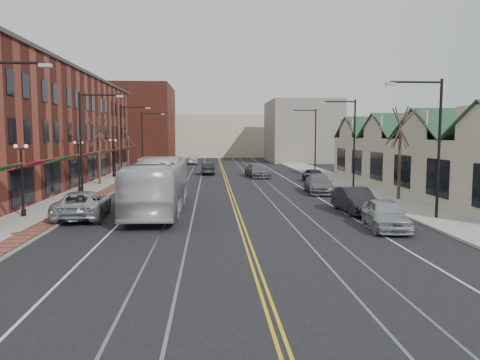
{
  "coord_description": "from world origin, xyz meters",
  "views": [
    {
      "loc": [
        -1.66,
        -20.23,
        5.01
      ],
      "look_at": [
        0.25,
        10.31,
        2.0
      ],
      "focal_mm": 35.0,
      "sensor_mm": 36.0,
      "label": 1
    }
  ],
  "objects": [
    {
      "name": "backdrop_left",
      "position": [
        -16.0,
        70.0,
        7.0
      ],
      "size": [
        14.0,
        18.0,
        14.0
      ],
      "primitive_type": "cube",
      "color": "maroon",
      "rests_on": "ground"
    },
    {
      "name": "parked_car_a",
      "position": [
        7.5,
        3.51,
        0.8
      ],
      "size": [
        2.44,
        4.9,
        1.61
      ],
      "primitive_type": "imported",
      "rotation": [
        0.0,
        0.0,
        -0.12
      ],
      "color": "#A4A8AB",
      "rests_on": "ground"
    },
    {
      "name": "streetlight_l_1",
      "position": [
        -11.05,
        16.0,
        5.03
      ],
      "size": [
        3.33,
        0.25,
        8.0
      ],
      "color": "black",
      "rests_on": "sidewalk_left"
    },
    {
      "name": "traffic_signal",
      "position": [
        -10.6,
        24.0,
        2.35
      ],
      "size": [
        0.18,
        0.15,
        3.8
      ],
      "color": "black",
      "rests_on": "sidewalk_left"
    },
    {
      "name": "parked_car_d",
      "position": [
        9.1,
        27.61,
        0.72
      ],
      "size": [
        2.1,
        4.39,
        1.45
      ],
      "primitive_type": "imported",
      "rotation": [
        0.0,
        0.0,
        0.1
      ],
      "color": "black",
      "rests_on": "ground"
    },
    {
      "name": "distant_car_far",
      "position": [
        -4.76,
        57.98,
        0.77
      ],
      "size": [
        2.12,
        4.62,
        1.54
      ],
      "primitive_type": "imported",
      "rotation": [
        0.0,
        0.0,
        3.21
      ],
      "color": "silver",
      "rests_on": "ground"
    },
    {
      "name": "ground",
      "position": [
        0.0,
        0.0,
        0.0
      ],
      "size": [
        160.0,
        160.0,
        0.0
      ],
      "primitive_type": "plane",
      "color": "black",
      "rests_on": "ground"
    },
    {
      "name": "tree_right_mid",
      "position": [
        12.5,
        14.0,
        3.75
      ],
      "size": [
        1.9,
        1.46,
        6.93
      ],
      "color": "#382B21",
      "rests_on": "sidewalk_right"
    },
    {
      "name": "sidewalk_left",
      "position": [
        -12.0,
        20.0,
        0.07
      ],
      "size": [
        4.0,
        120.0,
        0.15
      ],
      "primitive_type": "cube",
      "color": "gray",
      "rests_on": "ground"
    },
    {
      "name": "streetlight_r_1",
      "position": [
        11.05,
        22.0,
        5.03
      ],
      "size": [
        3.33,
        0.25,
        8.0
      ],
      "color": "black",
      "rests_on": "sidewalk_right"
    },
    {
      "name": "lamppost_l_2",
      "position": [
        -12.8,
        20.0,
        2.2
      ],
      "size": [
        0.84,
        0.28,
        4.27
      ],
      "color": "black",
      "rests_on": "sidewalk_left"
    },
    {
      "name": "distant_car_left",
      "position": [
        -2.04,
        37.73,
        0.72
      ],
      "size": [
        1.76,
        4.47,
        1.45
      ],
      "primitive_type": "imported",
      "rotation": [
        0.0,
        0.0,
        3.19
      ],
      "color": "black",
      "rests_on": "ground"
    },
    {
      "name": "parked_suv",
      "position": [
        -9.3,
        7.88,
        0.83
      ],
      "size": [
        3.22,
        6.16,
        1.66
      ],
      "primitive_type": "imported",
      "rotation": [
        0.0,
        0.0,
        3.22
      ],
      "color": "#A4A8AB",
      "rests_on": "ground"
    },
    {
      "name": "building_left",
      "position": [
        -19.0,
        27.0,
        5.5
      ],
      "size": [
        10.0,
        50.0,
        11.0
      ],
      "primitive_type": "cube",
      "color": "maroon",
      "rests_on": "ground"
    },
    {
      "name": "lamppost_l_1",
      "position": [
        -12.8,
        8.0,
        2.2
      ],
      "size": [
        0.84,
        0.28,
        4.27
      ],
      "color": "black",
      "rests_on": "sidewalk_left"
    },
    {
      "name": "backdrop_mid",
      "position": [
        0.0,
        85.0,
        4.5
      ],
      "size": [
        22.0,
        14.0,
        9.0
      ],
      "primitive_type": "cube",
      "color": "#C0B294",
      "rests_on": "ground"
    },
    {
      "name": "manhole_far",
      "position": [
        -11.2,
        8.0,
        0.16
      ],
      "size": [
        0.6,
        0.6,
        0.02
      ],
      "primitive_type": "cylinder",
      "color": "#592D19",
      "rests_on": "sidewalk_left"
    },
    {
      "name": "backdrop_right",
      "position": [
        15.0,
        65.0,
        5.5
      ],
      "size": [
        12.0,
        16.0,
        11.0
      ],
      "primitive_type": "cube",
      "color": "slate",
      "rests_on": "ground"
    },
    {
      "name": "parked_car_c",
      "position": [
        7.5,
        18.63,
        0.77
      ],
      "size": [
        2.56,
        5.48,
        1.55
      ],
      "primitive_type": "imported",
      "rotation": [
        0.0,
        0.0,
        -0.07
      ],
      "color": "slate",
      "rests_on": "ground"
    },
    {
      "name": "manhole_mid",
      "position": [
        -11.2,
        3.0,
        0.16
      ],
      "size": [
        0.6,
        0.6,
        0.02
      ],
      "primitive_type": "cylinder",
      "color": "#592D19",
      "rests_on": "sidewalk_left"
    },
    {
      "name": "lamppost_l_3",
      "position": [
        -12.8,
        34.0,
        2.2
      ],
      "size": [
        0.84,
        0.28,
        4.27
      ],
      "color": "black",
      "rests_on": "sidewalk_left"
    },
    {
      "name": "streetlight_r_0",
      "position": [
        11.05,
        6.0,
        5.03
      ],
      "size": [
        3.33,
        0.25,
        8.0
      ],
      "color": "black",
      "rests_on": "sidewalk_right"
    },
    {
      "name": "streetlight_l_2",
      "position": [
        -11.05,
        32.0,
        5.03
      ],
      "size": [
        3.33,
        0.25,
        8.0
      ],
      "color": "black",
      "rests_on": "sidewalk_left"
    },
    {
      "name": "building_right",
      "position": [
        18.0,
        20.0,
        2.3
      ],
      "size": [
        8.0,
        36.0,
        4.6
      ],
      "primitive_type": "cube",
      "color": "#C0B294",
      "rests_on": "ground"
    },
    {
      "name": "distant_car_right",
      "position": [
        3.76,
        33.65,
        0.8
      ],
      "size": [
        2.93,
        5.78,
        1.61
      ],
      "primitive_type": "imported",
      "rotation": [
        0.0,
        0.0,
        0.12
      ],
      "color": "slate",
      "rests_on": "ground"
    },
    {
      "name": "transit_bus",
      "position": [
        -5.0,
        9.62,
        1.74
      ],
      "size": [
        3.01,
        12.51,
        3.48
      ],
      "primitive_type": "imported",
      "rotation": [
        0.0,
        0.0,
        3.13
      ],
      "color": "silver",
      "rests_on": "ground"
    },
    {
      "name": "tree_left_far",
      "position": [
        -12.5,
        42.0,
        3.28
      ],
      "size": [
        1.66,
        1.28,
        6.02
      ],
      "color": "#382B21",
      "rests_on": "sidewalk_left"
    },
    {
      "name": "parked_car_b",
      "position": [
        7.5,
        8.7,
        0.81
      ],
      "size": [
        1.93,
        4.99,
        1.62
      ],
      "primitive_type": "imported",
      "rotation": [
        0.0,
        0.0,
        0.04
      ],
      "color": "black",
      "rests_on": "ground"
    },
    {
      "name": "streetlight_l_3",
      "position": [
        -11.05,
        48.0,
        5.03
      ],
      "size": [
        3.33,
        0.25,
        8.0
      ],
      "color": "black",
      "rests_on": "sidewalk_left"
    },
    {
      "name": "streetlight_r_2",
      "position": [
        11.05,
        38.0,
        5.03
      ],
      "size": [
        3.33,
        0.25,
        8.0
      ],
      "color": "black",
      "rests_on": "sidewalk_right"
    },
    {
      "name": "tree_left_near",
      "position": [
        -12.5,
        26.0,
        3.51
      ],
      "size": [
        1.78,
        1.37,
        6.48
      ],
      "color": "#382B21",
      "rests_on": "sidewalk_left"
    },
    {
      "name": "sidewalk_right",
      "position": [
        12.0,
        20.0,
        0.07
      ],
      "size": [
        4.0,
        120.0,
        0.15
      ],
      "primitive_type": "cube",
      "color": "gray",
      "rests_on": "ground"
    }
  ]
}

